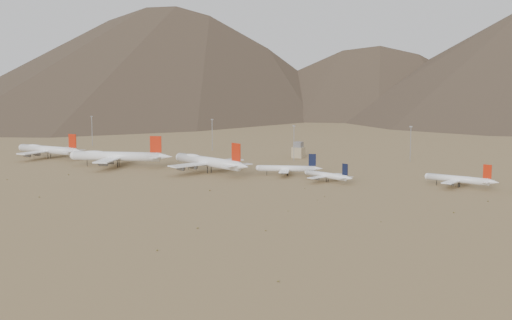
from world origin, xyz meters
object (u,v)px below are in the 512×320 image
at_px(widebody_east, 208,162).
at_px(control_tower, 298,151).
at_px(widebody_west, 48,150).
at_px(widebody_centre, 117,156).
at_px(narrowbody_b, 328,175).
at_px(narrowbody_a, 288,168).

distance_m(widebody_east, control_tower, 99.36).
bearing_deg(widebody_west, widebody_centre, -6.73).
relative_size(widebody_centre, narrowbody_b, 1.99).
bearing_deg(widebody_centre, narrowbody_b, -16.06).
relative_size(widebody_east, control_tower, 5.67).
height_order(widebody_west, control_tower, widebody_west).
xyz_separation_m(narrowbody_a, control_tower, (-28.88, 85.01, 0.80)).
bearing_deg(narrowbody_b, widebody_west, -161.19).
xyz_separation_m(narrowbody_a, narrowbody_b, (31.20, -13.08, -0.51)).
xyz_separation_m(widebody_east, control_tower, (21.58, 96.97, -2.03)).
relative_size(widebody_centre, narrowbody_a, 1.74).
xyz_separation_m(widebody_east, narrowbody_a, (50.46, 11.96, -2.83)).
bearing_deg(widebody_east, narrowbody_a, 34.65).
relative_size(widebody_west, widebody_east, 0.96).
relative_size(narrowbody_b, control_tower, 2.95).
height_order(widebody_centre, narrowbody_a, widebody_centre).
xyz_separation_m(widebody_east, narrowbody_b, (81.66, -1.12, -3.34)).
relative_size(widebody_east, narrowbody_b, 1.92).
height_order(widebody_west, widebody_east, widebody_east).
bearing_deg(widebody_east, widebody_west, -162.86).
distance_m(widebody_west, widebody_east, 143.39).
distance_m(widebody_east, narrowbody_a, 51.93).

